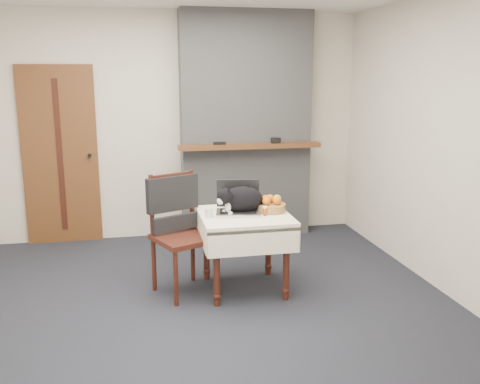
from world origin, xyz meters
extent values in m
plane|color=black|center=(0.00, 0.00, 0.00)|extent=(4.50, 4.50, 0.00)
cube|color=beige|center=(0.00, 2.00, 1.30)|extent=(4.50, 0.02, 2.60)
cube|color=beige|center=(2.25, 0.00, 1.30)|extent=(0.02, 4.00, 2.60)
cube|color=brown|center=(-1.20, 1.98, 1.00)|extent=(0.82, 0.05, 2.00)
cube|color=#3E1911|center=(-1.20, 1.95, 1.00)|extent=(0.06, 0.01, 1.70)
cylinder|color=black|center=(-0.88, 1.93, 1.00)|extent=(0.04, 0.06, 0.04)
cube|color=gray|center=(0.90, 1.85, 1.30)|extent=(1.50, 0.30, 2.60)
cube|color=brown|center=(0.90, 1.61, 1.10)|extent=(1.62, 0.18, 0.05)
cube|color=black|center=(0.55, 1.61, 1.14)|extent=(0.14, 0.04, 0.03)
cube|color=black|center=(1.20, 1.61, 1.16)|extent=(0.10, 0.07, 0.06)
cylinder|color=#3E1911|center=(0.23, -0.10, 0.32)|extent=(0.06, 0.06, 0.64)
sphere|color=#3E1911|center=(0.23, -0.10, 0.08)|extent=(0.07, 0.07, 0.07)
cylinder|color=#3E1911|center=(0.83, -0.10, 0.32)|extent=(0.06, 0.06, 0.64)
sphere|color=#3E1911|center=(0.83, -0.10, 0.08)|extent=(0.07, 0.07, 0.07)
cylinder|color=#3E1911|center=(0.23, 0.50, 0.32)|extent=(0.06, 0.06, 0.64)
sphere|color=#3E1911|center=(0.23, 0.50, 0.08)|extent=(0.07, 0.07, 0.07)
cylinder|color=#3E1911|center=(0.83, 0.50, 0.32)|extent=(0.06, 0.06, 0.64)
sphere|color=#3E1911|center=(0.83, 0.50, 0.08)|extent=(0.07, 0.07, 0.07)
cube|color=white|center=(0.53, 0.20, 0.67)|extent=(0.78, 0.78, 0.06)
cube|color=white|center=(0.53, -0.19, 0.56)|extent=(0.78, 0.01, 0.22)
cube|color=white|center=(0.53, 0.58, 0.56)|extent=(0.78, 0.01, 0.22)
cube|color=white|center=(0.15, 0.20, 0.56)|extent=(0.01, 0.78, 0.22)
cube|color=white|center=(0.92, 0.20, 0.56)|extent=(0.01, 0.78, 0.22)
cube|color=#B7B7BC|center=(0.48, 0.20, 0.71)|extent=(0.42, 0.33, 0.02)
cube|color=black|center=(0.48, 0.20, 0.73)|extent=(0.34, 0.24, 0.00)
cube|color=black|center=(0.51, 0.36, 0.85)|extent=(0.39, 0.14, 0.26)
cube|color=#98BDDE|center=(0.50, 0.36, 0.85)|extent=(0.36, 0.12, 0.23)
ellipsoid|color=black|center=(0.52, 0.25, 0.82)|extent=(0.43, 0.34, 0.24)
ellipsoid|color=black|center=(0.62, 0.29, 0.80)|extent=(0.26, 0.27, 0.19)
sphere|color=black|center=(0.35, 0.17, 0.87)|extent=(0.18, 0.18, 0.13)
ellipsoid|color=white|center=(0.31, 0.15, 0.84)|extent=(0.08, 0.09, 0.07)
ellipsoid|color=white|center=(0.38, 0.18, 0.77)|extent=(0.08, 0.09, 0.09)
cone|color=black|center=(0.38, 0.14, 0.94)|extent=(0.06, 0.07, 0.06)
cone|color=black|center=(0.35, 0.21, 0.94)|extent=(0.06, 0.07, 0.06)
cylinder|color=black|center=(0.73, 0.25, 0.73)|extent=(0.20, 0.05, 0.04)
sphere|color=white|center=(0.40, 0.14, 0.72)|extent=(0.04, 0.04, 0.04)
sphere|color=white|center=(0.36, 0.22, 0.72)|extent=(0.04, 0.04, 0.04)
cylinder|color=silver|center=(0.21, 0.14, 0.74)|extent=(0.07, 0.07, 0.08)
cylinder|color=#A24613|center=(0.70, 0.12, 0.73)|extent=(0.03, 0.03, 0.06)
cylinder|color=white|center=(0.70, 0.12, 0.77)|extent=(0.04, 0.04, 0.02)
cylinder|color=#A77B43|center=(0.78, 0.23, 0.74)|extent=(0.25, 0.25, 0.07)
sphere|color=#DF5712|center=(0.73, 0.20, 0.81)|extent=(0.08, 0.08, 0.08)
sphere|color=#DF5712|center=(0.82, 0.19, 0.81)|extent=(0.08, 0.08, 0.08)
sphere|color=#DF5712|center=(0.78, 0.28, 0.81)|extent=(0.08, 0.08, 0.08)
sphere|color=gold|center=(0.84, 0.26, 0.81)|extent=(0.08, 0.08, 0.08)
sphere|color=#DF5712|center=(0.74, 0.27, 0.81)|extent=(0.08, 0.08, 0.08)
cube|color=black|center=(0.76, 0.24, 0.70)|extent=(0.12, 0.12, 0.01)
cube|color=#3E1911|center=(0.00, 0.23, 0.50)|extent=(0.62, 0.62, 0.04)
cylinder|color=#3E1911|center=(-0.10, -0.04, 0.25)|extent=(0.04, 0.04, 0.50)
cylinder|color=#3E1911|center=(0.26, 0.12, 0.25)|extent=(0.04, 0.04, 0.50)
cylinder|color=#3E1911|center=(-0.27, 0.33, 0.25)|extent=(0.04, 0.04, 0.50)
cylinder|color=#3E1911|center=(0.10, 0.49, 0.25)|extent=(0.04, 0.04, 0.50)
cylinder|color=#3E1911|center=(-0.27, 0.33, 0.78)|extent=(0.04, 0.04, 0.56)
cylinder|color=#3E1911|center=(0.10, 0.49, 0.78)|extent=(0.04, 0.04, 0.56)
cube|color=#3E1911|center=(-0.08, 0.41, 0.89)|extent=(0.38, 0.19, 0.31)
cube|color=black|center=(-0.08, 0.40, 0.87)|extent=(0.47, 0.26, 0.31)
camera|label=1|loc=(-0.42, -4.23, 1.92)|focal=40.00mm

